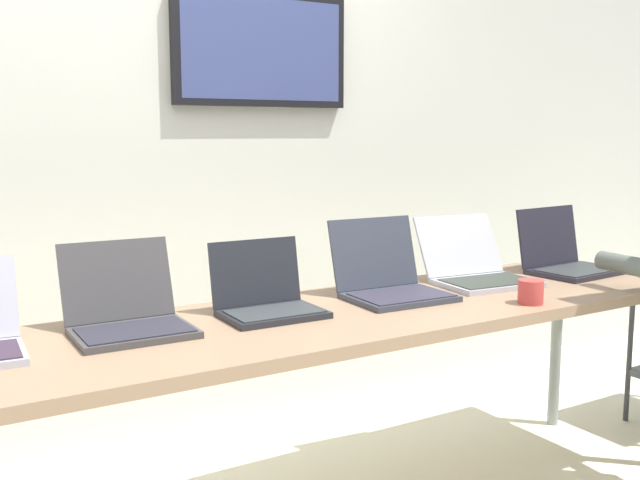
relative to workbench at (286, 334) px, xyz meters
name	(u,v)px	position (x,y,z in m)	size (l,w,h in m)	color
back_wall	(163,149)	(0.01, 1.13, 0.56)	(8.00, 0.11, 2.53)	beige
workbench	(286,334)	(0.00, 0.00, 0.00)	(3.30, 0.70, 0.76)	#8E7053
laptop_station_1	(127,312)	(-0.47, 0.12, 0.11)	(0.34, 0.34, 0.26)	#3D3B3B
laptop_station_2	(266,298)	(-0.02, 0.09, 0.10)	(0.32, 0.27, 0.23)	black
laptop_station_3	(389,280)	(0.47, 0.09, 0.11)	(0.37, 0.36, 0.27)	#333742
laptop_station_4	(476,268)	(0.92, 0.12, 0.11)	(0.40, 0.41, 0.25)	#AFB0BB
laptop_station_5	(566,258)	(1.40, 0.09, 0.11)	(0.40, 0.34, 0.27)	black
coffee_mug	(531,292)	(0.83, -0.25, 0.09)	(0.09, 0.09, 0.08)	#C33D38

